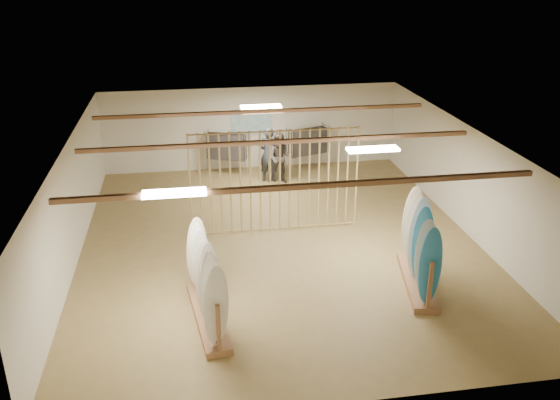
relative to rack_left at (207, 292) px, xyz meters
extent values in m
plane|color=olive|center=(2.00, 3.16, -0.63)|extent=(12.00, 12.00, 0.00)
plane|color=gray|center=(2.00, 3.16, 2.17)|extent=(12.00, 12.00, 0.00)
plane|color=silver|center=(2.00, 9.16, 0.77)|extent=(12.00, 0.00, 12.00)
plane|color=silver|center=(2.00, -2.84, 0.77)|extent=(12.00, 0.00, 12.00)
plane|color=silver|center=(-3.00, 3.16, 0.77)|extent=(0.00, 12.00, 12.00)
plane|color=silver|center=(7.00, 3.16, 0.77)|extent=(0.00, 12.00, 12.00)
cube|color=#9A6946|center=(2.00, 3.16, 2.09)|extent=(9.50, 6.12, 0.10)
cube|color=white|center=(2.00, 3.16, 2.11)|extent=(1.20, 0.35, 0.06)
cylinder|color=tan|center=(-0.20, 3.96, 0.77)|extent=(0.05, 0.05, 2.78)
cylinder|color=tan|center=(0.06, 3.96, 0.77)|extent=(0.05, 0.05, 2.78)
cylinder|color=tan|center=(0.32, 3.96, 0.77)|extent=(0.05, 0.05, 2.78)
cylinder|color=tan|center=(0.58, 3.96, 0.77)|extent=(0.05, 0.05, 2.78)
cylinder|color=tan|center=(0.84, 3.96, 0.77)|extent=(0.05, 0.05, 2.78)
cylinder|color=tan|center=(1.10, 3.96, 0.77)|extent=(0.05, 0.05, 2.78)
cylinder|color=tan|center=(1.35, 3.96, 0.77)|extent=(0.05, 0.05, 2.78)
cylinder|color=tan|center=(1.61, 3.96, 0.77)|extent=(0.05, 0.05, 2.78)
cylinder|color=tan|center=(1.87, 3.96, 0.77)|extent=(0.05, 0.05, 2.78)
cylinder|color=tan|center=(2.13, 3.96, 0.77)|extent=(0.05, 0.05, 2.78)
cylinder|color=tan|center=(2.39, 3.96, 0.77)|extent=(0.05, 0.05, 2.78)
cylinder|color=tan|center=(2.65, 3.96, 0.77)|extent=(0.05, 0.05, 2.78)
cylinder|color=tan|center=(2.91, 3.96, 0.77)|extent=(0.05, 0.05, 2.78)
cylinder|color=tan|center=(3.17, 3.96, 0.77)|extent=(0.05, 0.05, 2.78)
cylinder|color=tan|center=(3.43, 3.96, 0.77)|extent=(0.05, 0.05, 2.78)
cylinder|color=tan|center=(3.68, 3.96, 0.77)|extent=(0.05, 0.05, 2.78)
cylinder|color=tan|center=(3.94, 3.96, 0.77)|extent=(0.05, 0.05, 2.78)
cylinder|color=tan|center=(4.20, 3.96, 0.77)|extent=(0.05, 0.05, 2.78)
cube|color=teal|center=(2.00, 9.14, 0.97)|extent=(1.40, 0.03, 0.90)
cube|color=#9A6946|center=(0.00, 0.00, -0.56)|extent=(0.82, 2.68, 0.14)
cylinder|color=black|center=(0.00, 0.00, 0.29)|extent=(0.32, 2.57, 0.01)
ellipsoid|color=white|center=(0.14, -1.11, 0.36)|extent=(0.45, 0.11, 1.70)
ellipsoid|color=white|center=(0.09, -0.74, 0.36)|extent=(0.45, 0.11, 1.70)
ellipsoid|color=silver|center=(0.05, -0.37, 0.36)|extent=(0.45, 0.11, 1.70)
ellipsoid|color=white|center=(0.00, 0.00, 0.36)|extent=(0.45, 0.11, 1.70)
ellipsoid|color=white|center=(-0.05, 0.37, 0.36)|extent=(0.45, 0.11, 1.70)
ellipsoid|color=silver|center=(-0.09, 0.74, 0.36)|extent=(0.45, 0.11, 1.70)
ellipsoid|color=silver|center=(-0.14, 1.11, 0.36)|extent=(0.45, 0.11, 1.70)
cube|color=#9A6946|center=(4.72, 0.62, -0.56)|extent=(1.02, 2.53, 0.15)
cylinder|color=black|center=(4.72, 0.62, 0.36)|extent=(0.49, 2.38, 0.01)
ellipsoid|color=#2D8CD1|center=(4.51, -0.39, 0.44)|extent=(0.48, 0.15, 1.85)
ellipsoid|color=silver|center=(4.59, 0.01, 0.44)|extent=(0.48, 0.15, 1.85)
ellipsoid|color=#2D8CD1|center=(4.68, 0.42, 0.44)|extent=(0.48, 0.15, 1.85)
ellipsoid|color=white|center=(4.76, 0.83, 0.44)|extent=(0.48, 0.15, 1.85)
ellipsoid|color=white|center=(4.84, 1.23, 0.44)|extent=(0.48, 0.15, 1.85)
ellipsoid|color=silver|center=(4.92, 1.64, 0.44)|extent=(0.48, 0.15, 1.85)
cylinder|color=silver|center=(1.08, 8.56, 0.80)|extent=(1.30, 0.54, 0.03)
cube|color=black|center=(1.08, 8.56, 0.33)|extent=(1.32, 0.79, 0.84)
cylinder|color=silver|center=(1.08, 8.56, 0.11)|extent=(0.03, 0.03, 1.48)
cylinder|color=silver|center=(3.83, 8.56, 0.86)|extent=(1.37, 0.51, 0.03)
cube|color=black|center=(3.83, 8.56, 0.37)|extent=(1.38, 0.78, 0.87)
cylinder|color=silver|center=(3.83, 8.56, 0.14)|extent=(0.03, 0.03, 1.54)
imported|color=#292B31|center=(2.36, 7.68, 0.40)|extent=(0.83, 0.64, 2.07)
imported|color=#38302B|center=(2.71, 7.48, 0.31)|extent=(1.06, 0.91, 1.89)
camera|label=1|loc=(-0.19, -10.33, 6.25)|focal=38.00mm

